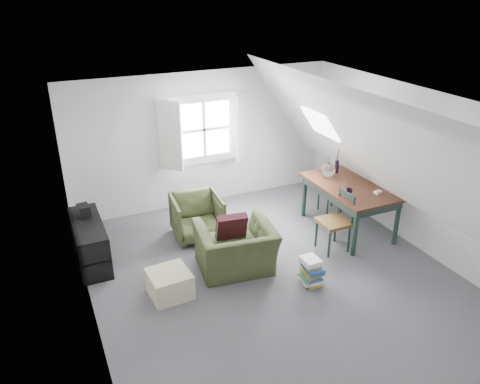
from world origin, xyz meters
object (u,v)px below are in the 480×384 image
armchair_near (236,269)px  dining_chair_near (336,221)px  ottoman (170,284)px  armchair_far (198,236)px  dining_table (350,191)px  dining_chair_far (332,192)px  media_shelf (90,245)px  magazine_stack (311,271)px

armchair_near → dining_chair_near: bearing=-176.6°
ottoman → armchair_near: bearing=10.5°
armchair_far → dining_table: 2.65m
dining_chair_far → dining_chair_near: bearing=45.0°
armchair_near → dining_table: 2.37m
media_shelf → armchair_near: bearing=-33.7°
dining_chair_near → media_shelf: 3.78m
armchair_near → dining_chair_far: size_ratio=1.39×
armchair_near → media_shelf: 2.21m
armchair_far → media_shelf: media_shelf is taller
armchair_far → dining_chair_far: 2.58m
magazine_stack → armchair_near: bearing=136.8°
dining_table → armchair_far: bearing=160.0°
ottoman → media_shelf: (-0.85, 1.27, 0.12)m
ottoman → dining_chair_near: (2.74, 0.08, 0.32)m
media_shelf → magazine_stack: size_ratio=3.22×
media_shelf → ottoman: bearing=-60.9°
magazine_stack → armchair_far: bearing=117.6°
ottoman → media_shelf: bearing=123.6°
armchair_near → dining_chair_far: dining_chair_far is taller
armchair_far → magazine_stack: 2.18m
dining_chair_far → media_shelf: 4.28m
armchair_far → media_shelf: bearing=-172.2°
dining_chair_far → dining_chair_near: dining_chair_near is taller
armchair_near → media_shelf: (-1.91, 1.07, 0.30)m
dining_chair_near → media_shelf: dining_chair_near is taller
armchair_near → magazine_stack: size_ratio=2.72×
dining_chair_far → dining_table: bearing=66.3°
armchair_near → dining_chair_near: 1.75m
media_shelf → dining_chair_near: bearing=-22.8°
armchair_far → magazine_stack: magazine_stack is taller
armchair_near → armchair_far: armchair_far is taller
dining_chair_far → dining_chair_near: size_ratio=0.82×
media_shelf → magazine_stack: media_shelf is taller
armchair_far → magazine_stack: size_ratio=2.01×
ottoman → magazine_stack: bearing=-16.9°
ottoman → dining_table: (3.31, 0.53, 0.54)m
armchair_near → armchair_far: bearing=-73.6°
dining_table → dining_chair_near: bearing=-143.1°
armchair_near → ottoman: ottoman is taller
magazine_stack → media_shelf: bearing=146.0°
armchair_near → media_shelf: bearing=-21.9°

